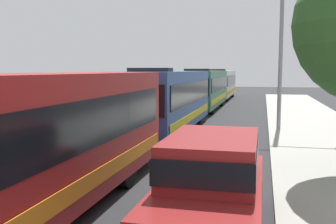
{
  "coord_description": "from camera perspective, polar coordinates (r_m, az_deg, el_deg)",
  "views": [
    {
      "loc": [
        3.3,
        5.5,
        3.13
      ],
      "look_at": [
        0.01,
        19.01,
        1.63
      ],
      "focal_mm": 41.95,
      "sensor_mm": 36.0,
      "label": 1
    }
  ],
  "objects": [
    {
      "name": "bus_second_in_line",
      "position": [
        19.54,
        0.04,
        1.93
      ],
      "size": [
        2.58,
        10.65,
        3.21
      ],
      "color": "#284C8C",
      "rests_on": "ground_plane"
    },
    {
      "name": "streetlamp_mid",
      "position": [
        20.78,
        16.18,
        12.1
      ],
      "size": [
        5.49,
        0.28,
        8.61
      ],
      "color": "gray",
      "rests_on": "sidewalk"
    },
    {
      "name": "bus_lead",
      "position": [
        7.9,
        -22.31,
        -4.78
      ],
      "size": [
        2.58,
        12.4,
        3.21
      ],
      "color": "maroon",
      "rests_on": "ground_plane"
    },
    {
      "name": "bus_fourth_in_line",
      "position": [
        43.08,
        7.57,
        4.18
      ],
      "size": [
        2.58,
        11.43,
        3.21
      ],
      "color": "silver",
      "rests_on": "ground_plane"
    },
    {
      "name": "bus_middle",
      "position": [
        31.31,
        5.23,
        3.49
      ],
      "size": [
        2.58,
        11.03,
        3.21
      ],
      "color": "#33724C",
      "rests_on": "ground_plane"
    },
    {
      "name": "white_suv",
      "position": [
        7.5,
        6.34,
        -10.1
      ],
      "size": [
        1.86,
        4.75,
        1.9
      ],
      "color": "maroon",
      "rests_on": "ground_plane"
    }
  ]
}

